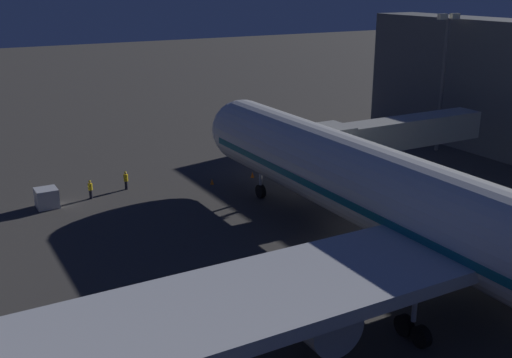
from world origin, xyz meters
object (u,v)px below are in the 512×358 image
Objects in this scene: apron_floodlight_mast at (444,72)px; baggage_container_mid_row at (47,198)px; ground_crew_near_nose_gear at (90,189)px; traffic_cone_nose_starboard at (212,182)px; traffic_cone_nose_port at (252,175)px; airliner_at_gate at (461,228)px; jet_bridge at (384,136)px; ground_crew_by_belt_loader at (126,180)px.

baggage_container_mid_row is at bearing -3.71° from apron_floodlight_mast.
ground_crew_near_nose_gear is at bearing -4.48° from apron_floodlight_mast.
traffic_cone_nose_port is at bearing 180.00° from traffic_cone_nose_starboard.
traffic_cone_nose_port is at bearing -94.46° from airliner_at_gate.
jet_bridge is at bearing 140.92° from traffic_cone_nose_starboard.
ground_crew_by_belt_loader is at bearing -170.60° from baggage_container_mid_row.
apron_floodlight_mast is (-25.50, -26.79, 3.63)m from airliner_at_gate.
ground_crew_by_belt_loader is (-7.37, -1.22, 0.13)m from baggage_container_mid_row.
traffic_cone_nose_port is 1.00× the size of traffic_cone_nose_starboard.
jet_bridge is 26.49m from ground_crew_near_nose_gear.
apron_floodlight_mast is at bearing -133.59° from airliner_at_gate.
baggage_container_mid_row is (42.64, -2.76, -8.13)m from apron_floodlight_mast.
airliner_at_gate reaches higher than jet_bridge.
apron_floodlight_mast is at bearing 176.29° from baggage_container_mid_row.
traffic_cone_nose_port is (-15.53, 1.64, -0.67)m from ground_crew_near_nose_gear.
airliner_at_gate is at bearing 114.08° from ground_crew_near_nose_gear.
traffic_cone_nose_starboard is (2.20, -28.20, -5.05)m from airliner_at_gate.
jet_bridge reaches higher than ground_crew_near_nose_gear.
airliner_at_gate reaches higher than ground_crew_near_nose_gear.
ground_crew_by_belt_loader is at bearing -72.37° from airliner_at_gate.
airliner_at_gate reaches higher than baggage_container_mid_row.
jet_bridge reaches higher than traffic_cone_nose_port.
ground_crew_near_nose_gear is (23.39, -11.59, -4.51)m from jet_bridge.
baggage_container_mid_row is (17.14, -29.55, -4.50)m from airliner_at_gate.
apron_floodlight_mast is 29.06m from traffic_cone_nose_starboard.
traffic_cone_nose_port is 4.40m from traffic_cone_nose_starboard.
baggage_container_mid_row is 19.40m from traffic_cone_nose_port.
traffic_cone_nose_starboard is (-14.94, 1.36, -0.55)m from baggage_container_mid_row.
ground_crew_by_belt_loader reaches higher than ground_crew_near_nose_gear.
apron_floodlight_mast reaches higher than traffic_cone_nose_port.
traffic_cone_nose_port is at bearing 173.99° from ground_crew_near_nose_gear.
traffic_cone_nose_port is at bearing 167.86° from ground_crew_by_belt_loader.
apron_floodlight_mast is 39.76m from ground_crew_near_nose_gear.
jet_bridge is at bearing -118.89° from airliner_at_gate.
baggage_container_mid_row reaches higher than traffic_cone_nose_port.
apron_floodlight_mast is 8.70× the size of ground_crew_by_belt_loader.
jet_bridge is at bearing 128.29° from traffic_cone_nose_port.
airliner_at_gate is at bearing 120.12° from baggage_container_mid_row.
apron_floodlight_mast is 24.90m from traffic_cone_nose_port.
jet_bridge is 10.50× the size of ground_crew_by_belt_loader.
jet_bridge is 33.22× the size of traffic_cone_nose_port.
apron_floodlight_mast is 36.39m from ground_crew_by_belt_loader.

